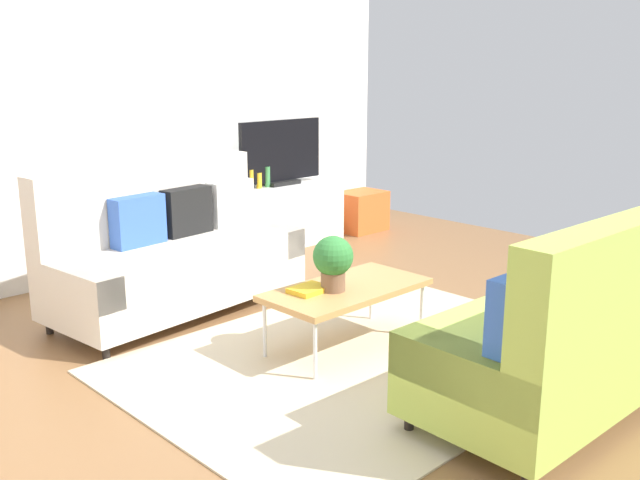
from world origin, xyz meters
The scene contains 15 objects.
ground_plane centered at (0.00, 0.00, 0.00)m, with size 7.68×7.68×0.00m, color brown.
wall_far centered at (0.00, 2.80, 1.45)m, with size 6.40×0.12×2.90m, color white.
area_rug centered at (0.12, -0.06, 0.01)m, with size 2.90×2.20×0.01m, color beige.
couch_beige centered at (-0.23, 1.56, 0.45)m, with size 1.98×1.03×1.10m.
couch_green centered at (0.45, -1.28, 0.45)m, with size 1.92×0.89×1.10m.
coffee_table centered at (0.17, 0.14, 0.39)m, with size 1.10×0.56×0.42m.
tv_console centered at (1.61, 2.46, 0.32)m, with size 1.40×0.44×0.64m, color silver.
tv centered at (1.61, 2.44, 0.95)m, with size 1.00×0.20×0.64m.
storage_trunk centered at (2.71, 2.36, 0.22)m, with size 0.52×0.40×0.44m, color orange.
potted_plant centered at (0.05, 0.15, 0.62)m, with size 0.26×0.26×0.35m.
table_book_0 centered at (-0.08, 0.23, 0.44)m, with size 0.24×0.18×0.03m, color gold.
vase_0 centered at (1.03, 2.51, 0.72)m, with size 0.12×0.12×0.16m, color #33B29E.
bottle_0 centered at (1.21, 2.42, 0.74)m, with size 0.05×0.05×0.19m, color gold.
bottle_1 centered at (1.31, 2.42, 0.72)m, with size 0.05×0.05×0.15m, color gold.
bottle_2 centered at (1.41, 2.42, 0.74)m, with size 0.06×0.06×0.20m, color #3F8C4C.
Camera 1 is at (-3.00, -2.89, 1.83)m, focal length 39.91 mm.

